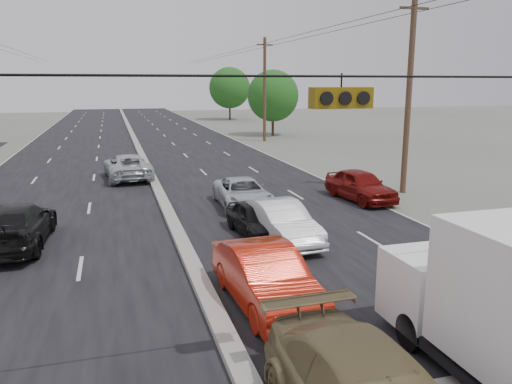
# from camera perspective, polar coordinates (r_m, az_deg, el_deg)

# --- Properties ---
(road_surface) EXTENTS (20.00, 160.00, 0.02)m
(road_surface) POSITION_cam_1_polar(r_m,az_deg,el_deg) (38.19, -12.69, 3.47)
(road_surface) COLOR black
(road_surface) RESTS_ON ground
(center_median) EXTENTS (0.50, 160.00, 0.20)m
(center_median) POSITION_cam_1_polar(r_m,az_deg,el_deg) (38.18, -12.70, 3.62)
(center_median) COLOR gray
(center_median) RESTS_ON ground
(utility_pole_right_b) EXTENTS (1.60, 0.30, 10.00)m
(utility_pole_right_b) POSITION_cam_1_polar(r_m,az_deg,el_deg) (27.05, 17.06, 10.58)
(utility_pole_right_b) COLOR #422D1E
(utility_pole_right_b) RESTS_ON ground
(utility_pole_right_c) EXTENTS (1.60, 0.30, 10.00)m
(utility_pole_right_c) POSITION_cam_1_polar(r_m,az_deg,el_deg) (49.92, 0.99, 11.67)
(utility_pole_right_c) COLOR #422D1E
(utility_pole_right_c) RESTS_ON ground
(traffic_signals) EXTENTS (25.00, 0.30, 0.54)m
(traffic_signals) POSITION_cam_1_polar(r_m,az_deg,el_deg) (8.51, 9.06, 10.86)
(traffic_signals) COLOR black
(traffic_signals) RESTS_ON ground
(tree_right_mid) EXTENTS (5.60, 5.60, 7.14)m
(tree_right_mid) POSITION_cam_1_polar(r_m,az_deg,el_deg) (55.46, 1.96, 10.94)
(tree_right_mid) COLOR #382619
(tree_right_mid) RESTS_ON ground
(tree_right_far) EXTENTS (6.40, 6.40, 8.16)m
(tree_right_far) POSITION_cam_1_polar(r_m,az_deg,el_deg) (79.81, -3.04, 11.80)
(tree_right_far) COLOR #382619
(tree_right_far) RESTS_ON ground
(red_sedan) EXTENTS (1.94, 4.83, 1.56)m
(red_sedan) POSITION_cam_1_polar(r_m,az_deg,el_deg) (13.04, 1.11, -9.77)
(red_sedan) COLOR #AF1B0A
(red_sedan) RESTS_ON ground
(queue_car_a) EXTENTS (1.83, 3.93, 1.30)m
(queue_car_a) POSITION_cam_1_polar(r_m,az_deg,el_deg) (18.87, 0.08, -3.14)
(queue_car_a) COLOR black
(queue_car_a) RESTS_ON ground
(queue_car_b) EXTENTS (1.95, 4.60, 1.48)m
(queue_car_b) POSITION_cam_1_polar(r_m,az_deg,el_deg) (18.13, 2.82, -3.52)
(queue_car_b) COLOR white
(queue_car_b) RESTS_ON ground
(queue_car_c) EXTENTS (2.33, 4.82, 1.32)m
(queue_car_c) POSITION_cam_1_polar(r_m,az_deg,el_deg) (23.21, -1.52, -0.17)
(queue_car_c) COLOR silver
(queue_car_c) RESTS_ON ground
(queue_car_e) EXTENTS (2.29, 4.65, 1.53)m
(queue_car_e) POSITION_cam_1_polar(r_m,az_deg,el_deg) (25.04, 11.84, 0.73)
(queue_car_e) COLOR maroon
(queue_car_e) RESTS_ON ground
(oncoming_near) EXTENTS (2.43, 5.48, 1.56)m
(oncoming_near) POSITION_cam_1_polar(r_m,az_deg,el_deg) (19.51, -25.84, -3.49)
(oncoming_near) COLOR black
(oncoming_near) RESTS_ON ground
(oncoming_far) EXTENTS (2.94, 5.60, 1.50)m
(oncoming_far) POSITION_cam_1_polar(r_m,az_deg,el_deg) (31.08, -14.49, 2.81)
(oncoming_far) COLOR #B9BCC2
(oncoming_far) RESTS_ON ground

